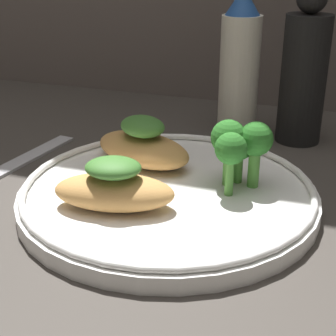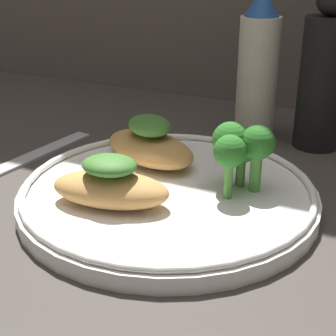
% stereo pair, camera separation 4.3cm
% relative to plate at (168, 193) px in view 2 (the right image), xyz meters
% --- Properties ---
extents(ground_plane, '(1.80, 1.80, 0.01)m').
position_rel_plate_xyz_m(ground_plane, '(0.00, 0.00, -0.01)').
color(ground_plane, '#3D3833').
extents(plate, '(0.26, 0.26, 0.02)m').
position_rel_plate_xyz_m(plate, '(0.00, 0.00, 0.00)').
color(plate, white).
rests_on(plate, ground_plane).
extents(grilled_meat_front, '(0.10, 0.06, 0.04)m').
position_rel_plate_xyz_m(grilled_meat_front, '(-0.03, -0.05, 0.02)').
color(grilled_meat_front, tan).
rests_on(grilled_meat_front, plate).
extents(grilled_meat_middle, '(0.12, 0.09, 0.05)m').
position_rel_plate_xyz_m(grilled_meat_middle, '(-0.04, 0.05, 0.02)').
color(grilled_meat_middle, tan).
rests_on(grilled_meat_middle, plate).
extents(broccoli_bunch, '(0.05, 0.05, 0.06)m').
position_rel_plate_xyz_m(broccoli_bunch, '(0.05, 0.02, 0.04)').
color(broccoli_bunch, '#4C8E38').
rests_on(broccoli_bunch, plate).
extents(sauce_bottle, '(0.04, 0.04, 0.17)m').
position_rel_plate_xyz_m(sauce_bottle, '(0.02, 0.20, 0.07)').
color(sauce_bottle, silver).
rests_on(sauce_bottle, ground_plane).
extents(pepper_grinder, '(0.05, 0.05, 0.17)m').
position_rel_plate_xyz_m(pepper_grinder, '(0.09, 0.20, 0.07)').
color(pepper_grinder, black).
rests_on(pepper_grinder, ground_plane).
extents(fork, '(0.04, 0.19, 0.01)m').
position_rel_plate_xyz_m(fork, '(-0.18, 0.02, -0.01)').
color(fork, '#B2B2B7').
rests_on(fork, ground_plane).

